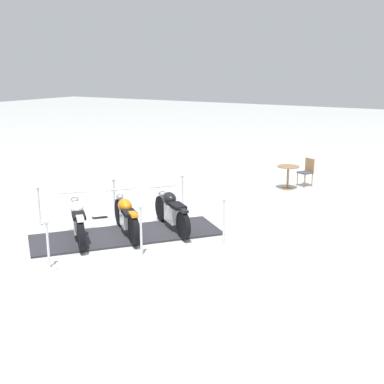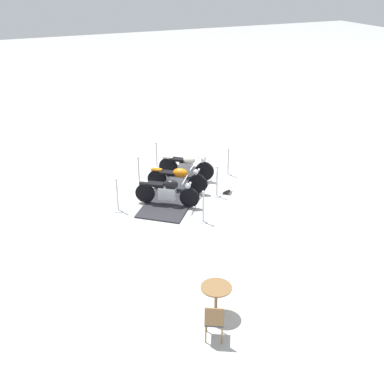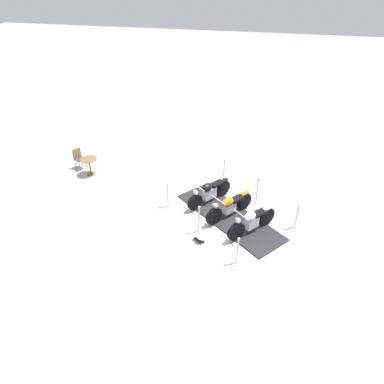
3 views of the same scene
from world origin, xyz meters
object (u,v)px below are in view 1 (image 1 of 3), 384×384
at_px(motorcycle_cream, 78,220).
at_px(stanchion_left_mid, 141,239).
at_px(motorcycle_black, 171,210).
at_px(stanchion_left_rear, 49,254).
at_px(stanchion_right_rear, 40,214).
at_px(motorcycle_copper, 126,215).
at_px(stanchion_right_front, 183,199).
at_px(cafe_chair_near_table, 307,170).
at_px(stanchion_right_mid, 114,205).
at_px(stanchion_left_front, 224,231).
at_px(info_placard, 100,215).
at_px(cafe_table, 288,172).

height_order(motorcycle_cream, stanchion_left_mid, stanchion_left_mid).
xyz_separation_m(motorcycle_black, stanchion_left_rear, (-3.24, 0.79, -0.20)).
bearing_deg(stanchion_right_rear, stanchion_left_mid, -95.55).
height_order(motorcycle_copper, stanchion_right_front, stanchion_right_front).
height_order(motorcycle_cream, cafe_chair_near_table, motorcycle_cream).
height_order(motorcycle_black, motorcycle_cream, motorcycle_cream).
bearing_deg(cafe_chair_near_table, stanchion_right_front, 6.46).
bearing_deg(motorcycle_cream, stanchion_left_rear, 154.35).
distance_m(stanchion_right_mid, stanchion_right_front, 1.89).
relative_size(stanchion_right_front, cafe_chair_near_table, 1.15).
bearing_deg(stanchion_right_mid, stanchion_left_front, -95.55).
bearing_deg(info_placard, stanchion_left_mid, -83.38).
bearing_deg(stanchion_right_mid, stanchion_right_rear, 140.70).
relative_size(motorcycle_black, motorcycle_copper, 1.03).
xyz_separation_m(stanchion_right_front, cafe_chair_near_table, (4.74, -1.96, 0.15)).
xyz_separation_m(stanchion_right_mid, cafe_chair_near_table, (6.20, -3.15, 0.14)).
height_order(stanchion_right_mid, stanchion_left_mid, stanchion_left_mid).
height_order(motorcycle_black, info_placard, motorcycle_black).
bearing_deg(motorcycle_copper, motorcycle_black, -90.09).
xyz_separation_m(stanchion_right_mid, stanchion_right_rear, (-1.46, 1.20, -0.05)).
bearing_deg(motorcycle_cream, motorcycle_copper, -87.21).
bearing_deg(cafe_table, motorcycle_cream, 161.72).
height_order(stanchion_right_front, cafe_table, stanchion_right_front).
xyz_separation_m(stanchion_right_front, stanchion_left_rear, (-4.72, 0.20, -0.06)).
xyz_separation_m(motorcycle_cream, cafe_chair_near_table, (7.95, -2.79, 0.02)).
bearing_deg(cafe_table, motorcycle_copper, 165.18).
bearing_deg(stanchion_right_front, motorcycle_cream, 165.52).
bearing_deg(stanchion_right_front, stanchion_left_mid, -163.05).
relative_size(stanchion_right_rear, stanchion_left_mid, 0.92).
distance_m(stanchion_left_front, stanchion_left_rear, 3.78).
relative_size(stanchion_left_rear, cafe_chair_near_table, 1.10).
bearing_deg(motorcycle_black, info_placard, 38.68).
bearing_deg(stanchion_right_front, stanchion_right_mid, 140.70).
relative_size(motorcycle_black, info_placard, 4.08).
relative_size(motorcycle_copper, cafe_chair_near_table, 1.87).
relative_size(motorcycle_black, stanchion_right_mid, 1.61).
bearing_deg(stanchion_right_rear, stanchion_right_mid, -39.30).
bearing_deg(info_placard, motorcycle_copper, -77.75).
xyz_separation_m(stanchion_right_mid, stanchion_left_rear, (-3.25, -0.99, -0.07)).
bearing_deg(stanchion_right_mid, cafe_chair_near_table, -26.94).
relative_size(stanchion_right_rear, info_placard, 2.39).
xyz_separation_m(motorcycle_cream, stanchion_left_mid, (-0.04, -1.82, -0.11)).
xyz_separation_m(stanchion_left_rear, cafe_chair_near_table, (9.46, -2.16, 0.21)).
distance_m(stanchion_right_rear, cafe_chair_near_table, 8.82).
bearing_deg(motorcycle_black, cafe_chair_near_table, -66.38).
bearing_deg(stanchion_right_rear, stanchion_right_front, -39.30).
height_order(info_placard, cafe_chair_near_table, cafe_chair_near_table).
xyz_separation_m(motorcycle_cream, info_placard, (1.64, 0.80, -0.44)).
xyz_separation_m(motorcycle_black, stanchion_right_rear, (-1.45, 2.98, -0.19)).
xyz_separation_m(stanchion_right_mid, cafe_table, (5.48, -2.76, 0.18)).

